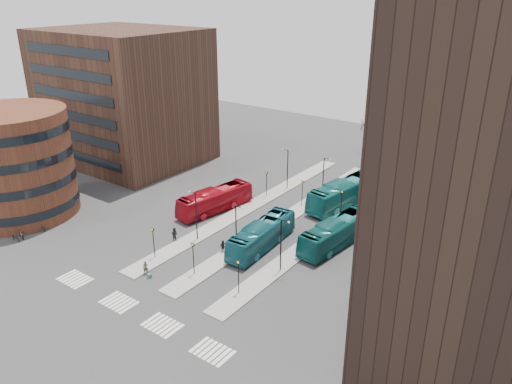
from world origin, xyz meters
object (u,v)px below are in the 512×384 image
Objects in this scene: teal_bus_d at (394,182)px; teal_bus_b at (344,193)px; teal_bus_c at (336,233)px; commuter_b at (223,247)px; commuter_a at (174,234)px; bicycle_far at (40,227)px; commuter_c at (243,250)px; bicycle_mid at (21,235)px; bicycle_near at (15,238)px; traveller at (146,268)px; red_bus at (215,200)px; teal_bus_a at (262,235)px; suitcase at (149,276)px.

teal_bus_b is at bearing -108.77° from teal_bus_d.
teal_bus_c is 7.32× the size of commuter_b.
bicycle_far is (-15.52, -8.01, -0.41)m from commuter_a.
bicycle_mid is (-24.34, -12.54, -0.29)m from commuter_c.
teal_bus_b reaches higher than bicycle_near.
commuter_c is (6.02, 9.17, 0.02)m from traveller.
commuter_b is at bearing 26.86° from traveller.
teal_bus_b is 19.68m from commuter_c.
red_bus is at bearing -123.48° from teal_bus_d.
bicycle_near is at bearing -120.21° from teal_bus_d.
red_bus is 26.55m from teal_bus_d.
commuter_a is 18.76m from bicycle_mid.
teal_bus_c reaches higher than bicycle_far.
teal_bus_a is 29.31m from bicycle_mid.
traveller is 9.15m from commuter_b.
bicycle_near is (-15.52, -11.33, -0.44)m from commuter_a.
red_bus is (-5.34, 17.01, 1.36)m from suitcase.
traveller is 0.88× the size of commuter_a.
commuter_c is (2.29, 0.82, -0.02)m from commuter_b.
commuter_b is (-9.01, -28.53, -0.90)m from teal_bus_d.
suitcase is 0.32× the size of traveller.
bicycle_far is at bearing 171.58° from suitcase.
teal_bus_b is 1.08× the size of teal_bus_d.
bicycle_near is (-31.69, -21.80, -1.21)m from teal_bus_c.
bicycle_near is (-24.34, -13.33, -0.35)m from commuter_c.
traveller is at bearing 97.45° from commuter_a.
commuter_a is (-9.36, -4.92, -0.72)m from teal_bus_a.
commuter_b is 23.90m from bicycle_far.
teal_bus_b is 20.91m from commuter_b.
teal_bus_d is at bearing 98.63° from teal_bus_c.
commuter_a is 9.04m from commuter_c.
traveller is (-13.37, -17.64, -0.88)m from teal_bus_c.
red_bus is 25.04m from bicycle_near.
commuter_a reaches higher than bicycle_far.
commuter_b reaches higher than traveller.
commuter_b is (-2.83, -3.73, -0.79)m from teal_bus_a.
teal_bus_b reaches higher than teal_bus_c.
teal_bus_d is at bearing -45.76° from bicycle_far.
teal_bus_c reaches higher than commuter_a.
suitcase is at bearing -5.11° from commuter_c.
bicycle_near is at bearing 22.21° from commuter_a.
teal_bus_b is 7.88× the size of bicycle_near.
bicycle_near is (-22.05, -12.52, -0.37)m from commuter_b.
bicycle_near is (-24.88, -16.25, -1.16)m from teal_bus_a.
teal_bus_b is at bearing 78.64° from teal_bus_a.
suitcase is at bearing -96.36° from teal_bus_b.
bicycle_far reaches higher than suitcase.
teal_bus_b is 1.11× the size of teal_bus_c.
bicycle_far is (-13.86, -17.51, -1.15)m from red_bus.
teal_bus_d is 6.94× the size of bicycle_far.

